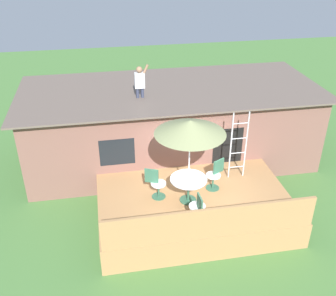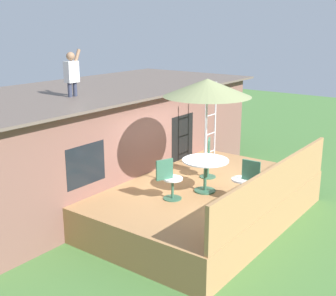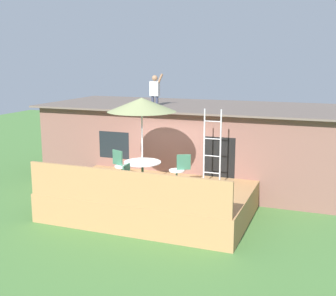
{
  "view_description": "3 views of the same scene",
  "coord_description": "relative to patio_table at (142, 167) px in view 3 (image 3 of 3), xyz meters",
  "views": [
    {
      "loc": [
        -2.41,
        -9.1,
        7.63
      ],
      "look_at": [
        -0.62,
        0.76,
        2.02
      ],
      "focal_mm": 41.95,
      "sensor_mm": 36.0,
      "label": 1
    },
    {
      "loc": [
        -8.32,
        -5.24,
        4.47
      ],
      "look_at": [
        -0.51,
        0.58,
        1.74
      ],
      "focal_mm": 47.81,
      "sensor_mm": 36.0,
      "label": 2
    },
    {
      "loc": [
        4.69,
        -11.09,
        4.39
      ],
      "look_at": [
        0.18,
        0.74,
        1.78
      ],
      "focal_mm": 46.58,
      "sensor_mm": 36.0,
      "label": 3
    }
  ],
  "objects": [
    {
      "name": "patio_chair_near",
      "position": [
        0.04,
        -0.97,
        -0.13
      ],
      "size": [
        0.44,
        0.62,
        0.92
      ],
      "rotation": [
        0.0,
        0.0,
        1.61
      ],
      "color": "#33664C",
      "rests_on": "deck"
    },
    {
      "name": "patio_umbrella",
      "position": [
        0.0,
        0.0,
        1.76
      ],
      "size": [
        1.9,
        1.9,
        2.54
      ],
      "color": "silver",
      "rests_on": "deck"
    },
    {
      "name": "ground_plane",
      "position": [
        0.22,
        0.24,
        -1.39
      ],
      "size": [
        40.0,
        40.0,
        0.0
      ],
      "primitive_type": "plane",
      "color": "#477538"
    },
    {
      "name": "house",
      "position": [
        0.22,
        3.84,
        0.01
      ],
      "size": [
        10.5,
        4.5,
        2.77
      ],
      "color": "brown",
      "rests_on": "ground"
    },
    {
      "name": "person_figure",
      "position": [
        -0.93,
        3.19,
        1.99
      ],
      "size": [
        0.47,
        0.2,
        1.11
      ],
      "color": "#33384C",
      "rests_on": "house"
    },
    {
      "name": "patio_table",
      "position": [
        0.0,
        0.0,
        0.0
      ],
      "size": [
        1.04,
        1.04,
        0.74
      ],
      "color": "#33664C",
      "rests_on": "deck"
    },
    {
      "name": "deck",
      "position": [
        0.22,
        0.24,
        -0.99
      ],
      "size": [
        5.56,
        3.79,
        0.8
      ],
      "primitive_type": "cube",
      "color": "#A87A4C",
      "rests_on": "ground"
    },
    {
      "name": "step_ladder",
      "position": [
        1.76,
        0.96,
        0.51
      ],
      "size": [
        0.52,
        0.04,
        2.2
      ],
      "color": "silver",
      "rests_on": "deck"
    },
    {
      "name": "deck_railing",
      "position": [
        0.22,
        -1.6,
        -0.14
      ],
      "size": [
        5.46,
        0.08,
        0.9
      ],
      "primitive_type": "cube",
      "color": "#A87A4C",
      "rests_on": "deck"
    },
    {
      "name": "patio_chair_left",
      "position": [
        -0.87,
        0.35,
        -0.13
      ],
      "size": [
        0.6,
        0.44,
        0.92
      ],
      "rotation": [
        0.0,
        0.0,
        -0.38
      ],
      "color": "#33664C",
      "rests_on": "deck"
    },
    {
      "name": "patio_chair_right",
      "position": [
        0.92,
        0.49,
        -0.13
      ],
      "size": [
        0.58,
        0.44,
        0.92
      ],
      "rotation": [
        0.0,
        0.0,
        -2.65
      ],
      "color": "#33664C",
      "rests_on": "deck"
    }
  ]
}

